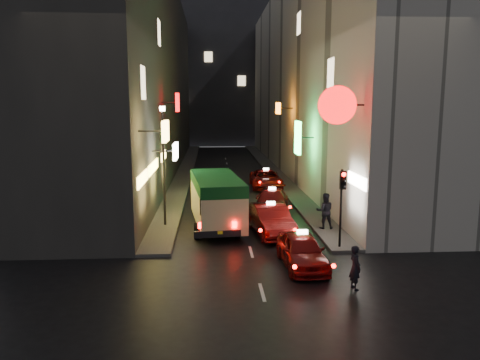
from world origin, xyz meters
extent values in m
plane|color=black|center=(0.00, 0.00, 0.00)|extent=(120.00, 120.00, 0.00)
cube|color=#33312E|center=(-8.00, 34.00, 9.00)|extent=(6.00, 52.00, 18.00)
cube|color=#FFCA59|center=(-3.78, 10.00, 5.27)|extent=(0.18, 1.74, 0.95)
cube|color=white|center=(-3.70, 14.64, 3.90)|extent=(0.18, 1.91, 0.88)
cube|color=#F20A0A|center=(-3.94, 20.44, 6.59)|extent=(0.18, 1.42, 1.24)
cube|color=#FFCA59|center=(-4.98, 10.68, 3.00)|extent=(0.10, 3.15, 0.55)
cube|color=yellow|center=(-4.98, 14.83, 3.00)|extent=(0.10, 4.05, 0.55)
cube|color=#FFCA59|center=(-4.98, 20.62, 3.00)|extent=(0.10, 2.77, 0.55)
cube|color=#FFE5B2|center=(-4.99, 12.00, 7.50)|extent=(0.06, 1.30, 1.60)
cube|color=#FFE5B2|center=(-4.99, 20.00, 11.00)|extent=(0.06, 1.30, 1.60)
cube|color=#AFABA1|center=(8.00, 34.00, 9.00)|extent=(6.00, 52.00, 18.00)
cylinder|color=#F20A0A|center=(3.81, 9.04, 6.44)|extent=(1.68, 0.18, 1.68)
cube|color=#32FE5B|center=(3.93, 18.87, 4.32)|extent=(0.18, 1.44, 2.14)
cube|color=orange|center=(3.78, 27.04, 6.15)|extent=(0.18, 1.73, 0.94)
cube|color=white|center=(4.98, 9.50, 3.00)|extent=(0.10, 2.60, 0.55)
cube|color=#FFE5B2|center=(4.99, 15.00, 8.20)|extent=(0.06, 1.30, 1.60)
cube|color=#FFE5B2|center=(4.99, 25.00, 12.50)|extent=(0.06, 1.30, 1.60)
cube|color=#35353A|center=(0.00, 66.00, 11.00)|extent=(30.00, 10.00, 22.00)
cube|color=#464441|center=(-4.25, 34.00, 0.07)|extent=(1.50, 52.00, 0.15)
cube|color=#464441|center=(4.25, 34.00, 0.07)|extent=(1.50, 52.00, 0.15)
cube|color=tan|center=(-1.47, 12.70, 1.56)|extent=(2.91, 6.55, 2.33)
cube|color=#0C4016|center=(-1.47, 12.70, 2.46)|extent=(2.94, 6.57, 0.58)
cube|color=black|center=(-1.47, 13.01, 1.80)|extent=(2.66, 4.03, 0.53)
cube|color=black|center=(-1.47, 9.57, 0.56)|extent=(2.18, 0.42, 0.32)
cube|color=#FF0A05|center=(-2.26, 9.50, 0.98)|extent=(0.19, 0.06, 0.30)
cube|color=#FF0A05|center=(-0.68, 9.50, 0.98)|extent=(0.19, 0.06, 0.30)
cylinder|color=black|center=(-2.46, 14.72, 0.40)|extent=(0.23, 0.80, 0.80)
cylinder|color=black|center=(-0.48, 10.67, 0.40)|extent=(0.23, 0.80, 0.80)
imported|color=maroon|center=(1.87, 6.51, 0.79)|extent=(2.25, 5.04, 1.58)
cube|color=white|center=(1.87, 6.51, 1.67)|extent=(0.43, 0.20, 0.16)
sphere|color=#FF0A05|center=(1.18, 4.25, 0.81)|extent=(0.16, 0.16, 0.16)
sphere|color=#FF0A05|center=(2.57, 4.25, 0.81)|extent=(0.16, 0.16, 0.16)
imported|color=maroon|center=(1.22, 11.31, 0.88)|extent=(2.95, 5.78, 1.76)
cube|color=white|center=(1.22, 11.31, 1.85)|extent=(0.44, 0.23, 0.16)
sphere|color=#FF0A05|center=(0.44, 8.79, 0.91)|extent=(0.16, 0.16, 0.16)
sphere|color=#FF0A05|center=(2.00, 8.79, 0.91)|extent=(0.16, 0.16, 0.16)
imported|color=maroon|center=(1.91, 16.11, 0.81)|extent=(2.86, 5.33, 1.61)
cube|color=white|center=(1.91, 16.11, 1.70)|extent=(0.44, 0.25, 0.16)
sphere|color=#FF0A05|center=(1.20, 13.80, 0.83)|extent=(0.16, 0.16, 0.16)
sphere|color=#FF0A05|center=(2.63, 13.80, 0.83)|extent=(0.16, 0.16, 0.16)
imported|color=maroon|center=(2.53, 24.53, 0.81)|extent=(2.14, 5.11, 1.62)
cube|color=white|center=(2.53, 24.53, 1.71)|extent=(0.42, 0.18, 0.16)
sphere|color=#FF0A05|center=(1.81, 22.22, 0.83)|extent=(0.16, 0.16, 0.16)
sphere|color=#FF0A05|center=(3.25, 22.22, 0.83)|extent=(0.16, 0.16, 0.16)
imported|color=black|center=(3.30, 4.11, 0.90)|extent=(0.49, 0.66, 1.80)
imported|color=black|center=(4.06, 11.72, 1.20)|extent=(0.82, 0.55, 2.09)
cylinder|color=black|center=(4.00, 8.60, 1.90)|extent=(0.10, 0.10, 3.50)
cube|color=black|center=(4.00, 8.42, 3.20)|extent=(0.26, 0.18, 0.80)
sphere|color=#FF0A05|center=(4.00, 8.31, 3.47)|extent=(0.18, 0.18, 0.18)
sphere|color=black|center=(4.00, 8.31, 3.20)|extent=(0.17, 0.17, 0.17)
sphere|color=black|center=(4.00, 8.31, 2.93)|extent=(0.17, 0.17, 0.17)
cylinder|color=black|center=(-4.20, 13.00, 3.15)|extent=(0.12, 0.12, 6.00)
cylinder|color=#FFE5BF|center=(-4.20, 13.00, 6.25)|extent=(0.28, 0.28, 0.25)
camera|label=1|loc=(-1.72, -11.35, 6.47)|focal=35.00mm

